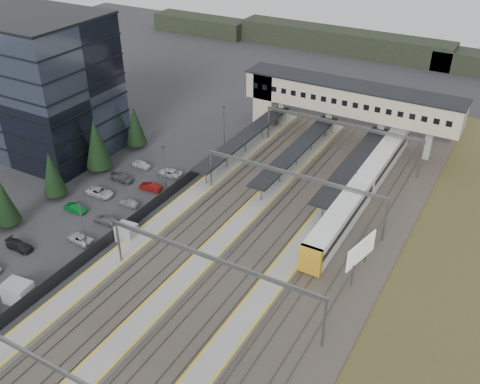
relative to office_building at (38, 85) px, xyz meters
The scene contains 15 objects.
ground 39.86m from the office_building, 18.43° to the right, with size 220.00×220.00×0.00m, color #2B2B2D.
office_building is the anchor object (origin of this frame).
conifer_row 22.40m from the office_building, 48.57° to the right, with size 4.42×49.82×9.50m.
car_park 31.32m from the office_building, 39.31° to the right, with size 10.68×44.74×1.28m.
lampposts 31.00m from the office_building, 21.00° to the right, with size 0.50×53.25×8.07m.
fence 32.32m from the office_building, 13.35° to the right, with size 0.08×90.00×2.00m.
relay_cabin_near 43.10m from the office_building, 48.36° to the right, with size 3.53×2.77×2.72m.
relay_cabin_far 36.10m from the office_building, 26.15° to the right, with size 2.85×2.46×2.43m.
rail_corridor 47.39m from the office_building, ahead, with size 34.00×90.00×0.92m.
canopies 46.29m from the office_building, 19.23° to the left, with size 23.10×30.00×3.28m.
footbridge 53.18m from the office_building, 34.47° to the left, with size 40.40×6.40×11.20m.
gantries 49.23m from the office_building, 10.62° to the right, with size 28.40×62.28×7.17m.
train 57.99m from the office_building, 11.38° to the left, with size 3.06×42.54×3.85m.
billboard 62.35m from the office_building, ahead, with size 1.55×6.19×5.42m.
treeline_far 100.53m from the office_building, 53.31° to the left, with size 170.00×19.00×7.00m.
Camera 1 is at (38.38, -47.77, 44.92)m, focal length 40.00 mm.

